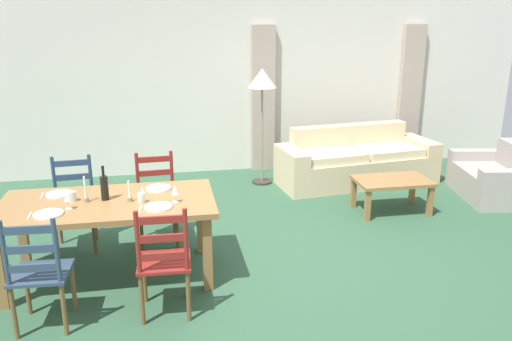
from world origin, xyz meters
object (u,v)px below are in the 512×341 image
dining_chair_near_right (164,261)px  coffee_cup_primary (141,198)px  dining_chair_far_left (74,204)px  wine_glass_near_left (68,197)px  coffee_table (392,184)px  dining_chair_near_left (39,273)px  coffee_cup_secondary (72,196)px  dining_table (108,210)px  armchair_upholstered (498,179)px  standing_lamp (262,85)px  couch (355,162)px  dining_chair_far_right (157,199)px  wine_bottle (104,187)px  wine_glass_near_right (175,190)px

dining_chair_near_right → coffee_cup_primary: dining_chair_near_right is taller
dining_chair_far_left → wine_glass_near_left: 0.97m
dining_chair_near_right → coffee_table: bearing=33.0°
dining_chair_near_left → coffee_cup_secondary: 0.88m
coffee_cup_secondary → dining_table: bearing=-11.2°
coffee_cup_primary → armchair_upholstered: coffee_cup_primary is taller
dining_chair_near_right → standing_lamp: standing_lamp is taller
dining_chair_near_left → couch: (3.70, 3.03, -0.19)m
coffee_cup_primary → dining_chair_far_left: bearing=130.8°
dining_chair_far_right → wine_bottle: size_ratio=3.04×
dining_chair_far_left → standing_lamp: size_ratio=0.59×
wine_bottle → wine_glass_near_left: size_ratio=1.96×
dining_chair_near_left → wine_bottle: wine_bottle is taller
coffee_table → standing_lamp: standing_lamp is taller
armchair_upholstered → standing_lamp: 3.39m
dining_chair_near_left → dining_chair_far_right: size_ratio=1.00×
dining_chair_near_left → wine_glass_near_right: dining_chair_near_left is taller
dining_chair_far_right → coffee_cup_secondary: size_ratio=10.67×
dining_table → couch: size_ratio=0.80×
wine_bottle → standing_lamp: (1.92, 2.43, 0.54)m
dining_chair_near_right → dining_chair_far_left: same height
dining_chair_far_left → coffee_cup_primary: bearing=-49.2°
couch → dining_chair_near_left: bearing=-140.6°
dining_chair_far_right → wine_bottle: bearing=-122.3°
dining_table → coffee_cup_secondary: bearing=168.8°
couch → standing_lamp: size_ratio=1.44×
coffee_cup_primary → wine_bottle: bearing=157.0°
dining_chair_near_right → standing_lamp: size_ratio=0.59×
dining_chair_near_right → standing_lamp: (1.42, 3.20, 0.93)m
dining_chair_near_right → wine_glass_near_right: dining_chair_near_right is taller
coffee_cup_primary → coffee_table: size_ratio=0.10×
coffee_table → couch: bearing=90.3°
dining_chair_near_left → wine_bottle: (0.44, 0.79, 0.39)m
wine_bottle → armchair_upholstered: bearing=14.5°
dining_chair_near_right → wine_bottle: wine_bottle is taller
wine_glass_near_right → coffee_cup_secondary: size_ratio=1.79×
couch → armchair_upholstered: size_ratio=1.85×
wine_bottle → wine_glass_near_right: bearing=-16.3°
dining_chair_far_right → coffee_cup_secondary: dining_chair_far_right is taller
dining_chair_near_left → coffee_cup_primary: dining_chair_near_left is taller
wine_bottle → coffee_table: bearing=17.5°
wine_glass_near_left → couch: (3.54, 2.43, -0.57)m
dining_chair_near_right → couch: size_ratio=0.41×
dining_table → wine_glass_near_right: 0.65m
coffee_table → wine_glass_near_right: bearing=-155.4°
dining_table → coffee_cup_primary: (0.30, -0.09, 0.13)m
dining_chair_far_right → armchair_upholstered: size_ratio=0.75×
couch → wine_glass_near_right: bearing=-137.4°
couch → wine_glass_near_left: bearing=-145.6°
dining_chair_near_left → standing_lamp: 4.10m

